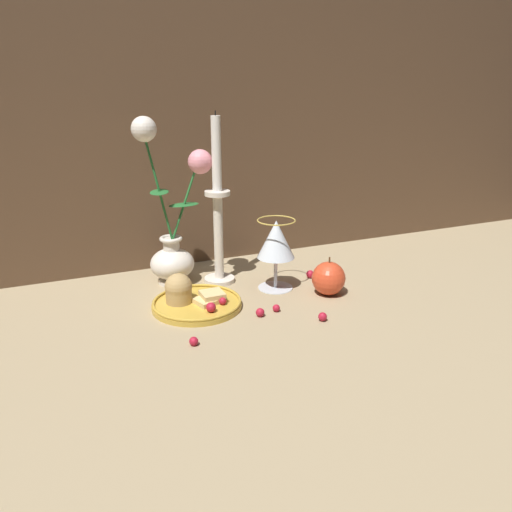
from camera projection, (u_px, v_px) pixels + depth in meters
name	position (u px, v px, depth m)	size (l,w,h in m)	color
ground_plane	(238.00, 304.00, 1.04)	(2.40, 2.40, 0.00)	#9E8966
wall_back	(185.00, 6.00, 1.11)	(2.40, 0.04, 1.20)	brown
vase	(173.00, 233.00, 1.12)	(0.17, 0.10, 0.37)	silver
plate_with_pastries	(192.00, 299.00, 1.02)	(0.18, 0.18, 0.07)	gold
wine_glass	(276.00, 242.00, 1.09)	(0.08, 0.08, 0.16)	silver
candlestick	(218.00, 218.00, 1.11)	(0.07, 0.07, 0.38)	silver
apple_beside_vase	(329.00, 278.00, 1.08)	(0.07, 0.07, 0.09)	#D14223
berry_near_plate	(260.00, 312.00, 0.98)	(0.02, 0.02, 0.02)	#AD192D
berry_front_center	(194.00, 341.00, 0.87)	(0.02, 0.02, 0.02)	#AD192D
berry_by_glass_stem	(310.00, 274.00, 1.18)	(0.02, 0.02, 0.02)	#AD192D
berry_under_candlestick	(323.00, 317.00, 0.96)	(0.02, 0.02, 0.02)	#AD192D
berry_far_right	(276.00, 308.00, 1.00)	(0.02, 0.02, 0.02)	#AD192D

